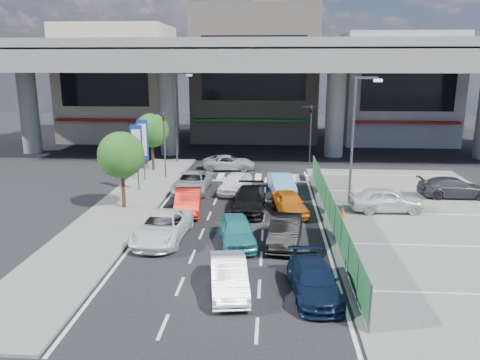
# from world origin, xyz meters

# --- Properties ---
(ground) EXTENTS (120.00, 120.00, 0.00)m
(ground) POSITION_xyz_m (0.00, 0.00, 0.00)
(ground) COLOR black
(ground) RESTS_ON ground
(parking_lot) EXTENTS (12.00, 28.00, 0.06)m
(parking_lot) POSITION_xyz_m (11.00, 2.00, 0.03)
(parking_lot) COLOR #5D5C5A
(parking_lot) RESTS_ON ground
(sidewalk_left) EXTENTS (4.00, 30.00, 0.12)m
(sidewalk_left) POSITION_xyz_m (-7.00, 4.00, 0.06)
(sidewalk_left) COLOR #5D5C5A
(sidewalk_left) RESTS_ON ground
(fence_run) EXTENTS (0.16, 22.00, 1.80)m
(fence_run) POSITION_xyz_m (5.30, 1.00, 0.90)
(fence_run) COLOR #226335
(fence_run) RESTS_ON ground
(expressway) EXTENTS (64.00, 14.00, 10.75)m
(expressway) POSITION_xyz_m (0.00, 22.00, 8.76)
(expressway) COLOR slate
(expressway) RESTS_ON ground
(building_west) EXTENTS (12.00, 10.90, 13.00)m
(building_west) POSITION_xyz_m (-16.00, 31.97, 6.49)
(building_west) COLOR #A99D88
(building_west) RESTS_ON ground
(building_center) EXTENTS (14.00, 10.90, 15.00)m
(building_center) POSITION_xyz_m (0.00, 32.97, 7.49)
(building_center) COLOR gray
(building_center) RESTS_ON ground
(building_east) EXTENTS (12.00, 10.90, 12.00)m
(building_east) POSITION_xyz_m (16.00, 31.97, 5.99)
(building_east) COLOR gray
(building_east) RESTS_ON ground
(traffic_light_left) EXTENTS (1.60, 1.24, 5.20)m
(traffic_light_left) POSITION_xyz_m (-6.20, 12.00, 3.94)
(traffic_light_left) COLOR #595B60
(traffic_light_left) RESTS_ON ground
(traffic_light_right) EXTENTS (1.60, 1.24, 5.20)m
(traffic_light_right) POSITION_xyz_m (5.50, 19.00, 3.94)
(traffic_light_right) COLOR #595B60
(traffic_light_right) RESTS_ON ground
(street_lamp_right) EXTENTS (1.65, 0.22, 8.00)m
(street_lamp_right) POSITION_xyz_m (7.17, 6.00, 4.77)
(street_lamp_right) COLOR #595B60
(street_lamp_right) RESTS_ON ground
(street_lamp_left) EXTENTS (1.65, 0.22, 8.00)m
(street_lamp_left) POSITION_xyz_m (-6.33, 18.00, 4.77)
(street_lamp_left) COLOR #595B60
(street_lamp_left) RESTS_ON ground
(signboard_near) EXTENTS (0.80, 0.14, 4.70)m
(signboard_near) POSITION_xyz_m (-7.20, 7.99, 3.06)
(signboard_near) COLOR #595B60
(signboard_near) RESTS_ON ground
(signboard_far) EXTENTS (0.80, 0.14, 4.70)m
(signboard_far) POSITION_xyz_m (-7.60, 10.99, 3.06)
(signboard_far) COLOR #595B60
(signboard_far) RESTS_ON ground
(tree_near) EXTENTS (2.80, 2.80, 4.80)m
(tree_near) POSITION_xyz_m (-7.00, 4.00, 3.39)
(tree_near) COLOR #382314
(tree_near) RESTS_ON ground
(tree_far) EXTENTS (2.80, 2.80, 4.80)m
(tree_far) POSITION_xyz_m (-7.80, 14.50, 3.39)
(tree_far) COLOR #382314
(tree_far) RESTS_ON ground
(hatch_white_back_mid) EXTENTS (1.95, 4.11, 1.30)m
(hatch_white_back_mid) POSITION_xyz_m (0.41, -6.26, 0.65)
(hatch_white_back_mid) COLOR white
(hatch_white_back_mid) RESTS_ON ground
(minivan_navy_back) EXTENTS (2.16, 4.40, 1.23)m
(minivan_navy_back) POSITION_xyz_m (3.71, -6.33, 0.62)
(minivan_navy_back) COLOR black
(minivan_navy_back) RESTS_ON ground
(sedan_white_mid_left) EXTENTS (2.58, 5.09, 1.38)m
(sedan_white_mid_left) POSITION_xyz_m (-3.46, -1.01, 0.69)
(sedan_white_mid_left) COLOR white
(sedan_white_mid_left) RESTS_ON ground
(taxi_teal_mid) EXTENTS (2.35, 4.28, 1.38)m
(taxi_teal_mid) POSITION_xyz_m (0.37, -1.31, 0.69)
(taxi_teal_mid) COLOR teal
(taxi_teal_mid) RESTS_ON ground
(hatch_black_mid_right) EXTENTS (1.94, 4.33, 1.38)m
(hatch_black_mid_right) POSITION_xyz_m (2.75, -1.13, 0.69)
(hatch_black_mid_right) COLOR black
(hatch_black_mid_right) RESTS_ON ground
(taxi_orange_left) EXTENTS (1.95, 4.33, 1.38)m
(taxi_orange_left) POSITION_xyz_m (-2.95, 3.66, 0.69)
(taxi_orange_left) COLOR red
(taxi_orange_left) RESTS_ON ground
(sedan_black_mid) EXTENTS (1.97, 4.77, 1.38)m
(sedan_black_mid) POSITION_xyz_m (0.72, 4.16, 0.69)
(sedan_black_mid) COLOR black
(sedan_black_mid) RESTS_ON ground
(taxi_orange_right) EXTENTS (2.51, 4.21, 1.34)m
(taxi_orange_right) POSITION_xyz_m (3.11, 3.77, 0.67)
(taxi_orange_right) COLOR #C26311
(taxi_orange_right) RESTS_ON ground
(wagon_silver_front_left) EXTENTS (2.33, 4.98, 1.38)m
(wagon_silver_front_left) POSITION_xyz_m (-3.47, 8.23, 0.69)
(wagon_silver_front_left) COLOR #9B9FA3
(wagon_silver_front_left) RESTS_ON ground
(sedan_white_front_mid) EXTENTS (2.49, 4.31, 1.38)m
(sedan_white_front_mid) POSITION_xyz_m (-0.45, 8.23, 0.69)
(sedan_white_front_mid) COLOR white
(sedan_white_front_mid) RESTS_ON ground
(kei_truck_front_right) EXTENTS (2.05, 4.35, 1.38)m
(kei_truck_front_right) POSITION_xyz_m (2.75, 8.35, 0.69)
(kei_truck_front_right) COLOR #5489B9
(kei_truck_front_right) RESTS_ON ground
(crossing_wagon_silver) EXTENTS (4.54, 2.34, 1.22)m
(crossing_wagon_silver) POSITION_xyz_m (-1.56, 15.43, 0.61)
(crossing_wagon_silver) COLOR #B8BBC0
(crossing_wagon_silver) RESTS_ON ground
(parked_sedan_white) EXTENTS (4.42, 1.96, 1.48)m
(parked_sedan_white) POSITION_xyz_m (8.93, 4.42, 0.80)
(parked_sedan_white) COLOR silver
(parked_sedan_white) RESTS_ON parking_lot
(parked_sedan_dgrey) EXTENTS (4.58, 1.86, 1.33)m
(parked_sedan_dgrey) POSITION_xyz_m (14.15, 7.88, 0.73)
(parked_sedan_dgrey) COLOR #333238
(parked_sedan_dgrey) RESTS_ON parking_lot
(traffic_cone) EXTENTS (0.45, 0.45, 0.76)m
(traffic_cone) POSITION_xyz_m (6.14, 2.95, 0.44)
(traffic_cone) COLOR #E34A0C
(traffic_cone) RESTS_ON parking_lot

